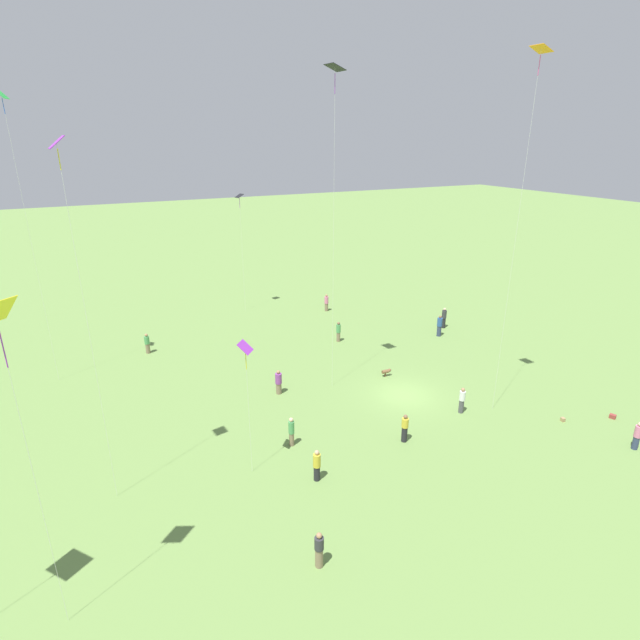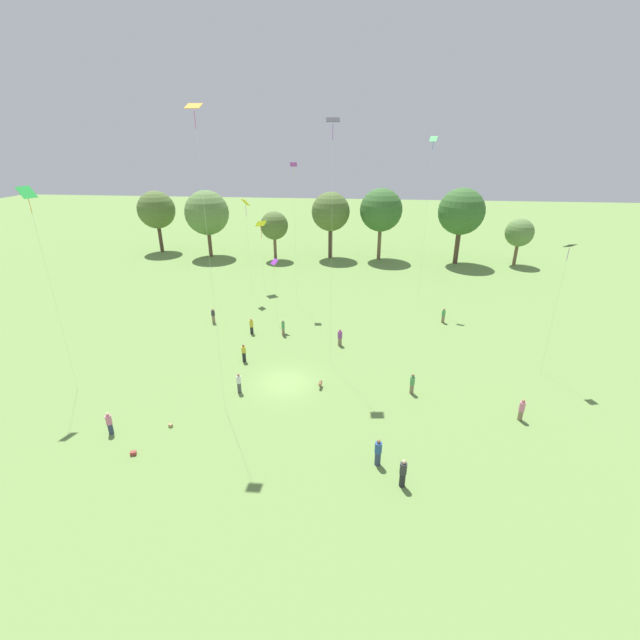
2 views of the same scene
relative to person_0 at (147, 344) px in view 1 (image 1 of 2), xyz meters
name	(u,v)px [view 1 (image 1 of 2)]	position (x,y,z in m)	size (l,w,h in m)	color
ground_plane	(405,395)	(-15.24, -14.60, -0.84)	(240.00, 240.00, 0.00)	#6B8E47
person_0	(147,344)	(0.00, 0.00, 0.00)	(0.46, 0.46, 1.70)	#847056
person_1	(317,465)	(-20.59, -5.26, 0.04)	(0.49, 0.49, 1.78)	#232328
person_2	(439,326)	(-7.66, -23.70, 0.11)	(0.59, 0.59, 1.92)	#333D5B
person_3	(291,431)	(-17.19, -5.32, 0.07)	(0.39, 0.39, 1.80)	#847056
person_4	(338,332)	(-4.78, -15.11, 0.05)	(0.47, 0.47, 1.78)	#847056
person_5	(279,382)	(-11.14, -6.98, 0.02)	(0.58, 0.58, 1.75)	#847056
person_6	(444,318)	(-6.23, -25.38, 0.12)	(0.51, 0.51, 1.93)	#232328
person_7	(326,303)	(2.83, -17.87, 0.03)	(0.48, 0.48, 1.76)	#847056
person_8	(462,400)	(-18.71, -16.48, 0.04)	(0.52, 0.52, 1.75)	#4C4C51
person_9	(405,428)	(-19.74, -11.32, 0.03)	(0.54, 0.54, 1.75)	#232328
person_10	(637,436)	(-26.20, -22.58, 0.01)	(0.55, 0.55, 1.72)	#333D5B
person_11	(319,550)	(-25.57, -2.91, 0.01)	(0.44, 0.44, 1.71)	#847056
kite_0	(62,175)	(-17.28, 4.11, 14.41)	(0.81, 0.67, 16.69)	purple
kite_3	(6,120)	(-2.06, 6.60, 16.74)	(0.92, 0.80, 19.32)	green
kite_4	(246,353)	(-18.44, -2.49, 6.02)	(0.93, 0.92, 7.41)	purple
kite_5	(537,79)	(-19.24, -18.69, 18.62)	(0.92, 0.87, 21.00)	orange
kite_6	(240,203)	(6.85, -10.61, 9.87)	(0.85, 0.80, 11.57)	black
kite_8	(335,88)	(-11.77, -10.81, 18.43)	(1.11, 1.07, 20.54)	black
dog_0	(386,371)	(-12.23, -15.09, -0.46)	(0.29, 0.74, 0.55)	brown
picnic_bag_0	(563,419)	(-22.37, -21.44, -0.72)	(0.28, 0.26, 0.24)	#A58459
picnic_bag_1	(613,416)	(-23.53, -24.54, -0.71)	(0.43, 0.37, 0.26)	#933833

